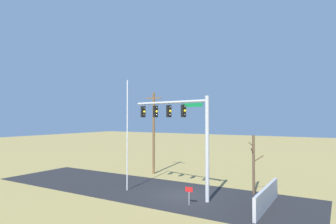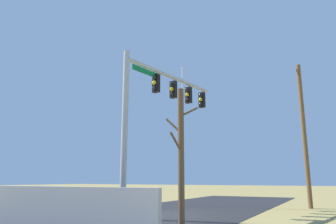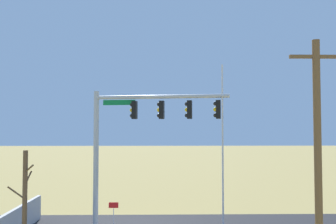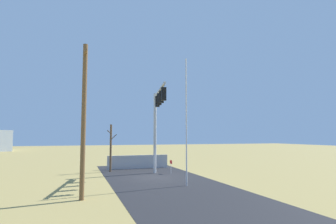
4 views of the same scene
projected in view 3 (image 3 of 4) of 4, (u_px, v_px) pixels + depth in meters
The scene contains 6 objects.
retaining_fence at pixel (16, 222), 17.55m from camera, with size 0.20×6.49×1.41m, color #A8A8AD.
signal_mast at pixel (136, 129), 18.18m from camera, with size 7.20×1.54×7.54m.
flagpole at pixel (223, 146), 18.97m from camera, with size 0.10×0.10×9.09m, color silver.
utility_pole at pixel (318, 158), 11.95m from camera, with size 1.90×0.26×8.70m.
bare_tree at pixel (25, 203), 14.55m from camera, with size 1.27×1.02×4.59m.
open_sign at pixel (114, 208), 19.71m from camera, with size 0.56×0.04×1.22m.
Camera 3 is at (-1.19, 17.92, 5.63)m, focal length 36.47 mm.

